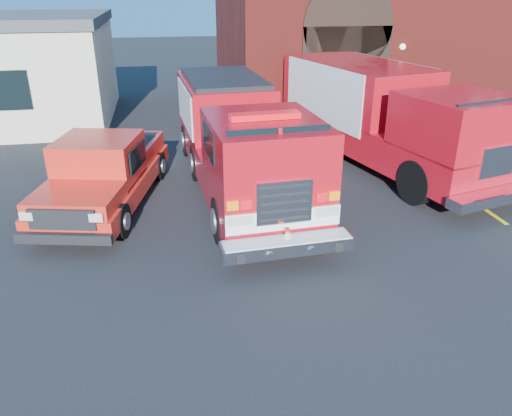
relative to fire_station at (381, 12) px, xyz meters
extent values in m
plane|color=black|center=(-8.99, -13.98, -4.25)|extent=(100.00, 100.00, 0.00)
cube|color=yellow|center=(-2.49, -12.98, -4.25)|extent=(0.12, 3.00, 0.01)
cube|color=yellow|center=(-2.49, -9.98, -4.25)|extent=(0.12, 3.00, 0.01)
cube|color=yellow|center=(-2.49, -6.98, -4.25)|extent=(0.12, 3.00, 0.01)
cube|color=maroon|center=(0.01, 0.02, -0.25)|extent=(15.00, 10.00, 8.00)
cube|color=black|center=(-3.49, -5.00, -2.25)|extent=(3.60, 0.12, 4.00)
cylinder|color=black|center=(-3.49, -5.00, -0.25)|extent=(3.60, 0.12, 3.60)
cube|color=black|center=(-15.99, -5.01, -2.25)|extent=(1.20, 0.10, 1.40)
cylinder|color=black|center=(-9.58, -14.06, -3.71)|extent=(0.40, 1.10, 1.08)
cylinder|color=black|center=(-7.42, -13.94, -3.71)|extent=(0.40, 1.10, 1.08)
cube|color=#A90D18|center=(-8.68, -10.86, -3.42)|extent=(2.95, 8.97, 0.88)
cube|color=#A90D18|center=(-8.80, -8.60, -2.29)|extent=(2.70, 4.46, 1.57)
cube|color=#A90D18|center=(-8.52, -13.70, -2.24)|extent=(2.63, 3.28, 1.47)
cube|color=black|center=(-8.45, -14.93, -1.84)|extent=(2.16, 0.20, 0.92)
cube|color=red|center=(-8.52, -13.70, -1.42)|extent=(1.59, 0.42, 0.14)
cube|color=white|center=(-8.43, -15.29, -3.22)|extent=(2.46, 0.20, 0.43)
cube|color=silver|center=(-8.43, -15.30, -2.83)|extent=(1.18, 0.12, 0.92)
cube|color=silver|center=(-8.41, -15.57, -3.68)|extent=(2.78, 0.69, 0.28)
cube|color=#B7B7BF|center=(-10.04, -8.67, -2.29)|extent=(0.24, 3.53, 1.28)
cube|color=#B7B7BF|center=(-7.57, -8.53, -2.29)|extent=(0.24, 3.53, 1.28)
sphere|color=tan|center=(-8.41, -15.57, -3.46)|extent=(0.15, 0.15, 0.15)
sphere|color=tan|center=(-8.41, -15.57, -3.36)|extent=(0.12, 0.12, 0.12)
sphere|color=tan|center=(-8.46, -15.56, -3.32)|extent=(0.05, 0.05, 0.04)
sphere|color=tan|center=(-8.37, -15.56, -3.32)|extent=(0.05, 0.05, 0.04)
ellipsoid|color=red|center=(-8.41, -15.57, -3.32)|extent=(0.13, 0.13, 0.07)
cylinder|color=red|center=(-8.41, -15.58, -3.34)|extent=(0.15, 0.15, 0.01)
cylinder|color=black|center=(-13.69, -12.99, -3.83)|extent=(0.48, 0.88, 0.84)
cylinder|color=black|center=(-11.89, -13.41, -3.83)|extent=(0.48, 0.88, 0.84)
cube|color=red|center=(-12.34, -11.32, -3.68)|extent=(3.36, 6.08, 0.47)
cube|color=red|center=(-12.81, -13.30, -3.26)|extent=(2.24, 1.97, 0.37)
cube|color=red|center=(-12.41, -11.62, -2.84)|extent=(2.31, 2.28, 1.05)
cube|color=red|center=(-11.96, -9.69, -3.26)|extent=(2.38, 2.58, 0.58)
cube|color=black|center=(-13.03, -14.20, -3.78)|extent=(2.11, 0.64, 0.23)
cylinder|color=black|center=(-4.15, -12.82, -3.64)|extent=(0.67, 1.28, 1.23)
cylinder|color=black|center=(-1.77, -12.24, -3.64)|extent=(0.67, 1.28, 1.23)
cube|color=#A90D18|center=(-3.70, -9.49, -3.30)|extent=(4.81, 9.33, 1.00)
cube|color=#A90D18|center=(-4.09, -7.87, -2.02)|extent=(4.02, 6.08, 1.67)
cube|color=#A90D18|center=(-2.96, -12.53, -2.13)|extent=(3.34, 3.26, 1.45)
cube|color=#B7B7BF|center=(-5.46, -8.20, -2.13)|extent=(1.15, 4.56, 1.90)
cube|color=#B7B7BF|center=(-2.73, -7.54, -2.13)|extent=(1.15, 4.56, 1.90)
cube|color=silver|center=(-2.58, -14.10, -3.64)|extent=(3.04, 1.20, 0.28)
camera|label=1|loc=(-10.69, -24.31, 1.23)|focal=35.00mm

